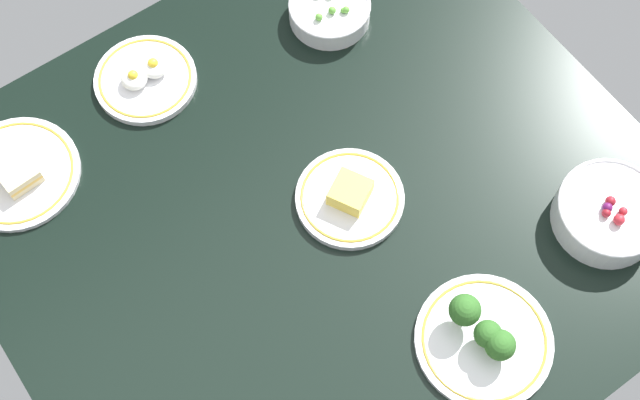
{
  "coord_description": "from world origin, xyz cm",
  "views": [
    {
      "loc": [
        -36.2,
        -51.1,
        142.25
      ],
      "look_at": [
        0.0,
        0.0,
        6.0
      ],
      "focal_mm": 49.99,
      "sensor_mm": 36.0,
      "label": 1
    }
  ],
  "objects": [
    {
      "name": "dining_table",
      "position": [
        0.0,
        0.0,
        2.0
      ],
      "size": [
        111.35,
        105.2,
        4.0
      ],
      "primitive_type": "cube",
      "color": "black",
      "rests_on": "ground"
    },
    {
      "name": "plate_sandwich",
      "position": [
        -39.44,
        34.96,
        5.06
      ],
      "size": [
        21.87,
        21.87,
        4.2
      ],
      "color": "silver",
      "rests_on": "dining_table"
    },
    {
      "name": "plate_broccoli",
      "position": [
        7.28,
        -34.25,
        6.17
      ],
      "size": [
        22.14,
        22.14,
        8.55
      ],
      "color": "silver",
      "rests_on": "dining_table"
    },
    {
      "name": "bowl_berries",
      "position": [
        37.47,
        -30.05,
        7.12
      ],
      "size": [
        17.97,
        17.97,
        7.35
      ],
      "color": "silver",
      "rests_on": "dining_table"
    },
    {
      "name": "plate_eggs",
      "position": [
        -11.57,
        38.45,
        5.19
      ],
      "size": [
        18.6,
        18.6,
        4.84
      ],
      "color": "silver",
      "rests_on": "dining_table"
    },
    {
      "name": "bowl_peas",
      "position": [
        23.95,
        30.71,
        6.31
      ],
      "size": [
        15.39,
        15.39,
        5.31
      ],
      "color": "silver",
      "rests_on": "dining_table"
    },
    {
      "name": "plate_cheese",
      "position": [
        4.64,
        -2.22,
        5.27
      ],
      "size": [
        18.61,
        18.61,
        4.91
      ],
      "color": "silver",
      "rests_on": "dining_table"
    }
  ]
}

